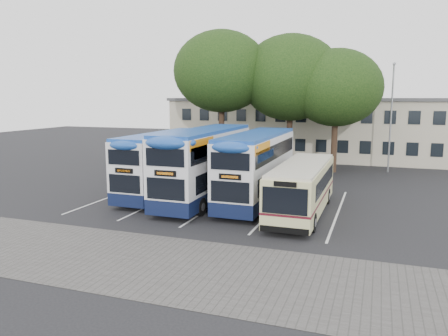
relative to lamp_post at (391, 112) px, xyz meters
name	(u,v)px	position (x,y,z in m)	size (l,w,h in m)	color
ground	(257,233)	(-6.00, -19.97, -5.08)	(120.00, 120.00, 0.00)	black
paving_strip	(170,265)	(-8.00, -24.97, -5.08)	(40.00, 6.00, 0.01)	#595654
bay_lines	(219,202)	(-9.75, -14.97, -5.08)	(14.12, 11.00, 0.01)	silver
depot_building	(327,128)	(-6.00, 7.02, -1.93)	(32.40, 8.40, 6.20)	#BBB497
lamp_post	(391,112)	(0.00, 0.00, 0.00)	(0.25, 1.05, 9.06)	gray
tree_left	(221,72)	(-14.00, -2.77, 3.37)	(8.29, 8.29, 11.99)	black
tree_mid	(291,78)	(-8.26, -1.16, 2.83)	(8.65, 8.65, 11.60)	black
tree_right	(336,88)	(-4.37, -1.58, 1.95)	(7.48, 7.48, 10.23)	black
bus_dd_left	(165,161)	(-13.81, -14.00, -2.88)	(2.34, 9.63, 4.01)	#0F183A
bus_dd_mid	(205,161)	(-10.75, -14.64, -2.68)	(2.54, 10.49, 4.37)	#0F183A
bus_dd_right	(257,164)	(-7.62, -14.10, -2.79)	(2.43, 10.02, 4.17)	#0F183A
bus_single	(303,185)	(-4.61, -15.78, -3.52)	(2.35, 9.26, 2.76)	beige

